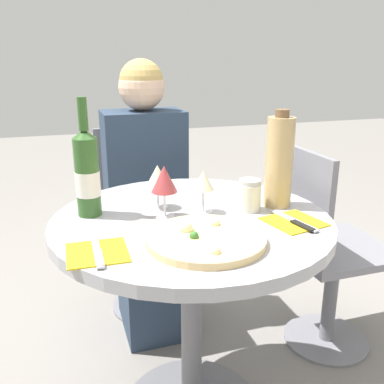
% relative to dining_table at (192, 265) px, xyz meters
% --- Properties ---
extents(dining_table, '(0.86, 0.86, 0.74)m').
position_rel_dining_table_xyz_m(dining_table, '(0.00, 0.00, 0.00)').
color(dining_table, slate).
rests_on(dining_table, ground_plane).
extents(chair_behind_diner, '(0.41, 0.41, 0.88)m').
position_rel_dining_table_xyz_m(chair_behind_diner, '(0.00, 0.78, -0.14)').
color(chair_behind_diner, slate).
rests_on(chair_behind_diner, ground_plane).
extents(seated_diner, '(0.36, 0.46, 1.21)m').
position_rel_dining_table_xyz_m(seated_diner, '(0.00, 0.63, -0.03)').
color(seated_diner, '#28384C').
rests_on(seated_diner, ground_plane).
extents(chair_empty_side, '(0.41, 0.41, 0.88)m').
position_rel_dining_table_xyz_m(chair_empty_side, '(0.63, 0.20, -0.14)').
color(chair_empty_side, slate).
rests_on(chair_empty_side, ground_plane).
extents(pizza_large, '(0.32, 0.32, 0.05)m').
position_rel_dining_table_xyz_m(pizza_large, '(-0.02, -0.19, 0.18)').
color(pizza_large, '#E5C17F').
rests_on(pizza_large, dining_table).
extents(wine_bottle, '(0.07, 0.07, 0.36)m').
position_rel_dining_table_xyz_m(wine_bottle, '(-0.29, 0.11, 0.30)').
color(wine_bottle, '#2D5623').
rests_on(wine_bottle, dining_table).
extents(tall_carafe, '(0.09, 0.09, 0.31)m').
position_rel_dining_table_xyz_m(tall_carafe, '(0.30, 0.01, 0.31)').
color(tall_carafe, tan).
rests_on(tall_carafe, dining_table).
extents(sugar_shaker, '(0.07, 0.07, 0.10)m').
position_rel_dining_table_xyz_m(sugar_shaker, '(0.19, 0.00, 0.21)').
color(sugar_shaker, silver).
rests_on(sugar_shaker, dining_table).
extents(wine_glass_back_left, '(0.08, 0.08, 0.14)m').
position_rel_dining_table_xyz_m(wine_glass_back_left, '(-0.08, 0.11, 0.27)').
color(wine_glass_back_left, silver).
rests_on(wine_glass_back_left, dining_table).
extents(wine_glass_front_right, '(0.07, 0.07, 0.14)m').
position_rel_dining_table_xyz_m(wine_glass_front_right, '(0.05, 0.03, 0.26)').
color(wine_glass_front_right, silver).
rests_on(wine_glass_front_right, dining_table).
extents(wine_glass_front_left, '(0.08, 0.08, 0.16)m').
position_rel_dining_table_xyz_m(wine_glass_front_left, '(-0.08, 0.03, 0.28)').
color(wine_glass_front_left, silver).
rests_on(wine_glass_front_left, dining_table).
extents(place_setting_left, '(0.15, 0.19, 0.01)m').
position_rel_dining_table_xyz_m(place_setting_left, '(-0.30, -0.18, 0.17)').
color(place_setting_left, gold).
rests_on(place_setting_left, dining_table).
extents(place_setting_right, '(0.18, 0.19, 0.01)m').
position_rel_dining_table_xyz_m(place_setting_right, '(0.27, -0.14, 0.17)').
color(place_setting_right, gold).
rests_on(place_setting_right, dining_table).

